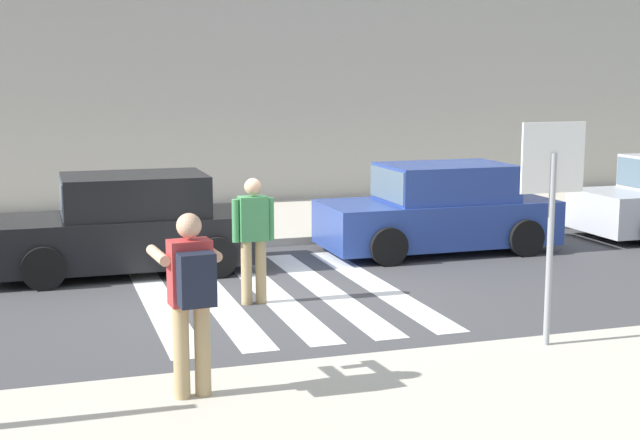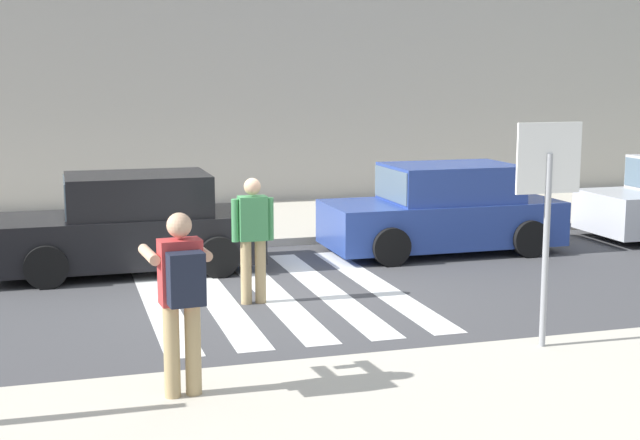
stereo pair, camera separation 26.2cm
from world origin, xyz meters
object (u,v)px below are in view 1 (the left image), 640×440
(stop_sign, at_px, (552,184))
(photographer_with_backpack, at_px, (191,289))
(pedestrian_crossing, at_px, (253,233))
(parked_car_black, at_px, (128,226))
(parked_car_blue, at_px, (439,211))

(stop_sign, height_order, photographer_with_backpack, stop_sign)
(photographer_with_backpack, relative_size, pedestrian_crossing, 1.00)
(stop_sign, xyz_separation_m, parked_car_black, (-3.94, 5.80, -1.20))
(parked_car_blue, bearing_deg, pedestrian_crossing, -147.22)
(photographer_with_backpack, distance_m, parked_car_blue, 8.30)
(parked_car_black, xyz_separation_m, parked_car_blue, (5.39, -0.00, 0.00))
(stop_sign, distance_m, pedestrian_crossing, 4.22)
(photographer_with_backpack, height_order, parked_car_black, photographer_with_backpack)
(photographer_with_backpack, bearing_deg, stop_sign, 6.30)
(pedestrian_crossing, xyz_separation_m, parked_car_black, (-1.41, 2.56, -0.25))
(pedestrian_crossing, distance_m, parked_car_black, 2.93)
(parked_car_black, relative_size, parked_car_blue, 1.00)
(pedestrian_crossing, relative_size, parked_car_black, 0.42)
(pedestrian_crossing, relative_size, parked_car_blue, 0.42)
(photographer_with_backpack, height_order, pedestrian_crossing, photographer_with_backpack)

